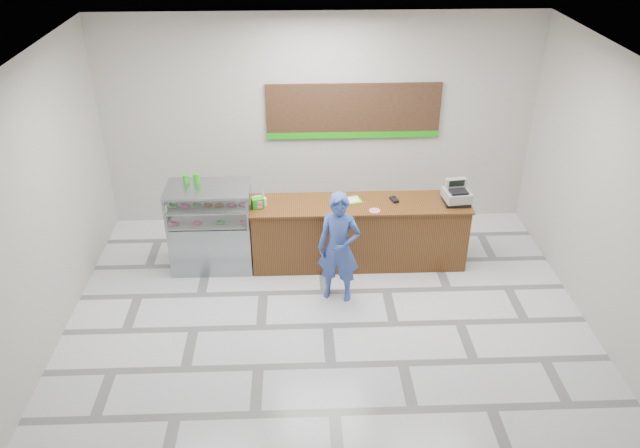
{
  "coord_description": "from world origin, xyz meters",
  "views": [
    {
      "loc": [
        -0.36,
        -6.55,
        5.34
      ],
      "look_at": [
        -0.07,
        0.9,
        1.06
      ],
      "focal_mm": 35.0,
      "sensor_mm": 36.0,
      "label": 1
    }
  ],
  "objects_px": {
    "sales_counter": "(359,233)",
    "customer": "(339,248)",
    "display_case": "(211,227)",
    "cash_register": "(457,195)",
    "serving_tray": "(350,200)"
  },
  "relations": [
    {
      "from": "sales_counter",
      "to": "cash_register",
      "type": "relative_size",
      "value": 7.79
    },
    {
      "from": "serving_tray",
      "to": "customer",
      "type": "xyz_separation_m",
      "value": [
        -0.22,
        -0.95,
        -0.23
      ]
    },
    {
      "from": "customer",
      "to": "serving_tray",
      "type": "bearing_deg",
      "value": 91.32
    },
    {
      "from": "display_case",
      "to": "cash_register",
      "type": "height_order",
      "value": "cash_register"
    },
    {
      "from": "display_case",
      "to": "customer",
      "type": "distance_m",
      "value": 2.06
    },
    {
      "from": "customer",
      "to": "sales_counter",
      "type": "bearing_deg",
      "value": 82.01
    },
    {
      "from": "display_case",
      "to": "cash_register",
      "type": "relative_size",
      "value": 3.18
    },
    {
      "from": "sales_counter",
      "to": "customer",
      "type": "height_order",
      "value": "customer"
    },
    {
      "from": "display_case",
      "to": "serving_tray",
      "type": "bearing_deg",
      "value": 1.88
    },
    {
      "from": "sales_counter",
      "to": "customer",
      "type": "xyz_separation_m",
      "value": [
        -0.37,
        -0.88,
        0.3
      ]
    },
    {
      "from": "cash_register",
      "to": "serving_tray",
      "type": "bearing_deg",
      "value": 169.4
    },
    {
      "from": "serving_tray",
      "to": "customer",
      "type": "distance_m",
      "value": 1.0
    },
    {
      "from": "sales_counter",
      "to": "serving_tray",
      "type": "bearing_deg",
      "value": 154.53
    },
    {
      "from": "serving_tray",
      "to": "sales_counter",
      "type": "bearing_deg",
      "value": -40.26
    },
    {
      "from": "sales_counter",
      "to": "cash_register",
      "type": "height_order",
      "value": "cash_register"
    }
  ]
}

